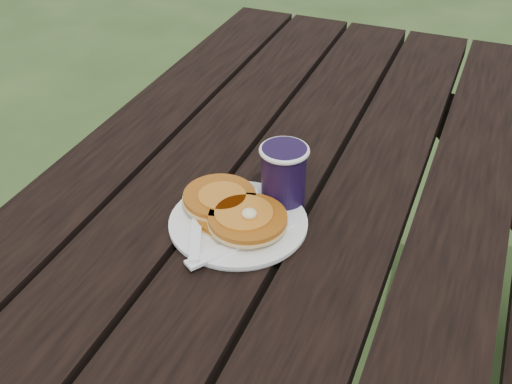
% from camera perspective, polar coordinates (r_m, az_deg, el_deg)
% --- Properties ---
extents(plate, '(0.23, 0.23, 0.01)m').
position_cam_1_polar(plate, '(0.97, -1.58, -2.82)').
color(plate, white).
rests_on(plate, picnic_table).
extents(pancake_stack, '(0.18, 0.15, 0.04)m').
position_cam_1_polar(pancake_stack, '(0.96, -1.96, -1.64)').
color(pancake_stack, '#AD5B13').
rests_on(pancake_stack, plate).
extents(knife, '(0.12, 0.16, 0.00)m').
position_cam_1_polar(knife, '(0.92, -1.25, -4.48)').
color(knife, white).
rests_on(knife, plate).
extents(fork, '(0.09, 0.16, 0.01)m').
position_cam_1_polar(fork, '(0.93, -5.37, -3.91)').
color(fork, white).
rests_on(fork, plate).
extents(coffee_cup, '(0.08, 0.08, 0.10)m').
position_cam_1_polar(coffee_cup, '(0.98, 2.48, 1.71)').
color(coffee_cup, black).
rests_on(coffee_cup, picnic_table).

